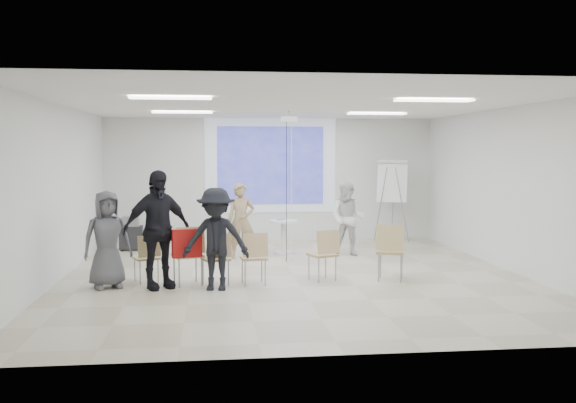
{
  "coord_description": "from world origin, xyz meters",
  "views": [
    {
      "loc": [
        -1.38,
        -11.13,
        2.18
      ],
      "look_at": [
        0.0,
        0.8,
        1.25
      ],
      "focal_mm": 40.0,
      "sensor_mm": 36.0,
      "label": 1
    }
  ],
  "objects": [
    {
      "name": "chair_far_left",
      "position": [
        -2.49,
        -0.36,
        0.48
      ],
      "size": [
        0.51,
        0.52,
        0.81
      ],
      "rotation": [
        0.0,
        0.0,
        0.4
      ],
      "color": "tan",
      "rests_on": "floor"
    },
    {
      "name": "audience_left",
      "position": [
        -2.29,
        -0.83,
        1.09
      ],
      "size": [
        1.47,
        1.26,
        2.17
      ],
      "primitive_type": "imported",
      "rotation": [
        0.0,
        0.0,
        0.48
      ],
      "color": "black",
      "rests_on": "floor"
    },
    {
      "name": "ceiling_projector",
      "position": [
        0.1,
        1.49,
        2.69
      ],
      "size": [
        0.3,
        0.25,
        3.0
      ],
      "color": "white",
      "rests_on": "ceiling"
    },
    {
      "name": "red_jacket",
      "position": [
        -1.82,
        -0.83,
        0.72
      ],
      "size": [
        0.49,
        0.24,
        0.45
      ],
      "primitive_type": "cube",
      "rotation": [
        0.0,
        0.0,
        0.28
      ],
      "color": "#B11815",
      "rests_on": "chair_left_mid"
    },
    {
      "name": "player_right",
      "position": [
        1.41,
        2.04,
        0.87
      ],
      "size": [
        1.05,
        0.98,
        1.75
      ],
      "primitive_type": "imported",
      "rotation": [
        0.0,
        0.0,
        -0.46
      ],
      "color": "white",
      "rests_on": "floor"
    },
    {
      "name": "audience_outer",
      "position": [
        -3.09,
        -0.69,
        0.88
      ],
      "size": [
        1.0,
        0.84,
        1.75
      ],
      "primitive_type": "imported",
      "rotation": [
        0.0,
        0.0,
        0.38
      ],
      "color": "#5B5B60",
      "rests_on": "floor"
    },
    {
      "name": "wall_left",
      "position": [
        -4.05,
        0.0,
        1.5
      ],
      "size": [
        0.1,
        9.0,
        3.0
      ],
      "primitive_type": "cube",
      "color": "silver",
      "rests_on": "floor"
    },
    {
      "name": "chair_left_mid",
      "position": [
        -1.8,
        -0.69,
        0.58
      ],
      "size": [
        0.58,
        0.6,
        0.98
      ],
      "rotation": [
        0.0,
        0.0,
        0.28
      ],
      "color": "tan",
      "rests_on": "floor"
    },
    {
      "name": "laptop",
      "position": [
        -1.37,
        -0.65,
        0.46
      ],
      "size": [
        0.37,
        0.32,
        0.02
      ],
      "primitive_type": "imported",
      "rotation": [
        0.0,
        0.0,
        3.47
      ],
      "color": "black",
      "rests_on": "chair_left_inner"
    },
    {
      "name": "controller_left",
      "position": [
        -0.66,
        2.22,
        1.15
      ],
      "size": [
        0.04,
        0.11,
        0.04
      ],
      "primitive_type": "cube",
      "rotation": [
        0.0,
        0.0,
        0.02
      ],
      "color": "white",
      "rests_on": "player_left"
    },
    {
      "name": "av_cart",
      "position": [
        -3.22,
        3.36,
        0.35
      ],
      "size": [
        0.52,
        0.42,
        0.75
      ],
      "rotation": [
        0.0,
        0.0,
        0.04
      ],
      "color": "black",
      "rests_on": "floor"
    },
    {
      "name": "pedestal_table",
      "position": [
        0.09,
        2.4,
        0.41
      ],
      "size": [
        0.79,
        0.79,
        0.75
      ],
      "rotation": [
        0.0,
        0.0,
        -0.41
      ],
      "color": "silver",
      "rests_on": "floor"
    },
    {
      "name": "fluor_panel_se",
      "position": [
        2.0,
        -1.5,
        2.97
      ],
      "size": [
        1.2,
        0.3,
        0.02
      ],
      "primitive_type": "cube",
      "color": "white",
      "rests_on": "ceiling"
    },
    {
      "name": "player_left",
      "position": [
        -0.84,
        1.97,
        0.87
      ],
      "size": [
        0.64,
        0.44,
        1.75
      ],
      "primitive_type": "imported",
      "rotation": [
        0.0,
        0.0,
        0.02
      ],
      "color": "tan",
      "rests_on": "floor"
    },
    {
      "name": "projection_image",
      "position": [
        0.0,
        4.47,
        1.85
      ],
      "size": [
        2.6,
        0.01,
        1.9
      ],
      "primitive_type": "cube",
      "color": "#3138A9",
      "rests_on": "wall_back"
    },
    {
      "name": "wall_back",
      "position": [
        0.0,
        4.55,
        1.5
      ],
      "size": [
        8.0,
        0.1,
        3.0
      ],
      "primitive_type": "cube",
      "color": "silver",
      "rests_on": "floor"
    },
    {
      "name": "floor",
      "position": [
        0.0,
        0.0,
        -0.05
      ],
      "size": [
        8.0,
        9.0,
        0.1
      ],
      "primitive_type": "cube",
      "color": "beige",
      "rests_on": "ground"
    },
    {
      "name": "fluor_panel_sw",
      "position": [
        -2.0,
        -1.5,
        2.97
      ],
      "size": [
        1.2,
        0.3,
        0.02
      ],
      "primitive_type": "cube",
      "color": "white",
      "rests_on": "ceiling"
    },
    {
      "name": "audience_mid",
      "position": [
        -1.36,
        -1.05,
        0.92
      ],
      "size": [
        1.27,
        0.81,
        1.84
      ],
      "primitive_type": "imported",
      "rotation": [
        0.0,
        0.0,
        -0.15
      ],
      "color": "black",
      "rests_on": "floor"
    },
    {
      "name": "fluor_panel_ne",
      "position": [
        2.0,
        2.0,
        2.97
      ],
      "size": [
        1.2,
        0.3,
        0.02
      ],
      "primitive_type": "cube",
      "color": "white",
      "rests_on": "ceiling"
    },
    {
      "name": "chair_right_inner",
      "position": [
        0.46,
        -0.58,
        0.52
      ],
      "size": [
        0.54,
        0.56,
        0.88
      ],
      "rotation": [
        0.0,
        0.0,
        0.36
      ],
      "color": "tan",
      "rests_on": "floor"
    },
    {
      "name": "flipchart_easel",
      "position": [
        2.88,
        3.87,
        1.45
      ],
      "size": [
        0.79,
        0.63,
        1.97
      ],
      "rotation": [
        0.0,
        0.0,
        -0.4
      ],
      "color": "gray",
      "rests_on": "floor"
    },
    {
      "name": "wall_right",
      "position": [
        4.05,
        0.0,
        1.5
      ],
      "size": [
        0.1,
        9.0,
        3.0
      ],
      "primitive_type": "cube",
      "color": "silver",
      "rests_on": "floor"
    },
    {
      "name": "chair_left_inner",
      "position": [
        -1.34,
        -0.74,
        0.51
      ],
      "size": [
        0.52,
        0.54,
        0.86
      ],
      "rotation": [
        0.0,
        0.0,
        0.33
      ],
      "color": "tan",
      "rests_on": "floor"
    },
    {
      "name": "chair_center",
      "position": [
        -0.74,
        -0.76,
        0.52
      ],
      "size": [
        0.45,
        0.48,
        0.87
      ],
      "rotation": [
        0.0,
        0.0,
        0.1
      ],
      "color": "tan",
      "rests_on": "floor"
    },
    {
      "name": "fluor_panel_nw",
      "position": [
        -2.0,
        2.0,
        2.97
      ],
      "size": [
        1.2,
        0.3,
        0.02
      ],
      "primitive_type": "cube",
      "color": "white",
      "rests_on": "ceiling"
    },
    {
      "name": "ceiling",
      "position": [
        0.0,
        0.0,
        3.05
      ],
      "size": [
        8.0,
        9.0,
        0.1
      ],
      "primitive_type": "cube",
      "color": "white",
      "rests_on": "wall_back"
    },
    {
      "name": "controller_right",
      "position": [
        1.23,
        2.29,
        1.18
      ],
      "size": [
        0.08,
        0.12,
        0.04
      ],
      "primitive_type": "cube",
      "rotation": [
        0.0,
        0.0,
        -0.46
      ],
      "color": "silver",
      "rests_on": "player_right"
    },
    {
      "name": "chair_right_far",
      "position": [
        1.56,
        -0.7,
        0.58
      ],
      "size": [
        0.59,
        0.61,
        0.97
      ],
      "rotation": [
        0.0,
        0.0,
        -0.33
      ],
      "color": "tan",
      "rests_on": "floor"
    },
    {
      "name": "projection_halo",
      "position": [
        0.0,
        4.49,
        1.85
      ],
      "size": [
        3.2,
        0.01,
        2.3
      ],
      "primitive_type": "cube",
      "color": "silver",
      "rests_on": "wall_back"
    }
  ]
}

